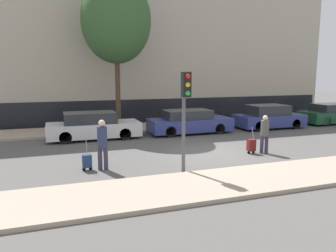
{
  "coord_description": "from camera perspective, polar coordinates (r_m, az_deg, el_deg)",
  "views": [
    {
      "loc": [
        -6.19,
        -12.19,
        3.36
      ],
      "look_at": [
        -1.32,
        1.8,
        0.95
      ],
      "focal_mm": 35.0,
      "sensor_mm": 36.0,
      "label": 1
    }
  ],
  "objects": [
    {
      "name": "sidewalk_far",
      "position": [
        20.44,
        -1.29,
        -0.06
      ],
      "size": [
        28.0,
        3.0,
        0.12
      ],
      "color": "tan",
      "rests_on": "ground_plane"
    },
    {
      "name": "traffic_light",
      "position": [
        10.65,
        3.0,
        4.22
      ],
      "size": [
        0.28,
        0.47,
        3.39
      ],
      "color": "#515154",
      "rests_on": "ground_plane"
    },
    {
      "name": "pedestrian_right",
      "position": [
        14.27,
        16.49,
        -1.01
      ],
      "size": [
        0.34,
        0.34,
        1.62
      ],
      "rotation": [
        0.0,
        0.0,
        -0.26
      ],
      "color": "#383347",
      "rests_on": "ground_plane"
    },
    {
      "name": "trolley_right",
      "position": [
        14.19,
        14.31,
        -3.25
      ],
      "size": [
        0.34,
        0.29,
        1.15
      ],
      "color": "maroon",
      "rests_on": "ground_plane"
    },
    {
      "name": "parked_car_0",
      "position": [
        17.2,
        -12.93,
        -0.07
      ],
      "size": [
        4.66,
        1.79,
        1.38
      ],
      "color": "silver",
      "rests_on": "ground_plane"
    },
    {
      "name": "parked_bicycle",
      "position": [
        21.75,
        7.25,
        1.58
      ],
      "size": [
        1.77,
        0.06,
        0.96
      ],
      "color": "black",
      "rests_on": "sidewalk_far"
    },
    {
      "name": "parked_car_2",
      "position": [
        21.0,
        17.13,
        1.45
      ],
      "size": [
        4.2,
        1.85,
        1.43
      ],
      "color": "navy",
      "rests_on": "ground_plane"
    },
    {
      "name": "bare_tree_near_crossing",
      "position": [
        19.49,
        -9.01,
        17.66
      ],
      "size": [
        3.92,
        3.92,
        8.54
      ],
      "color": "#4C3826",
      "rests_on": "sidewalk_far"
    },
    {
      "name": "parked_car_3",
      "position": [
        24.63,
        26.87,
        1.88
      ],
      "size": [
        4.64,
        1.85,
        1.34
      ],
      "color": "#194728",
      "rests_on": "ground_plane"
    },
    {
      "name": "building_facade",
      "position": [
        23.56,
        -4.0,
        14.46
      ],
      "size": [
        28.0,
        2.54,
        11.06
      ],
      "color": "#B7AD99",
      "rests_on": "ground_plane"
    },
    {
      "name": "ground_plane",
      "position": [
        14.08,
        7.54,
        -4.65
      ],
      "size": [
        80.0,
        80.0,
        0.0
      ],
      "primitive_type": "plane",
      "color": "#565451"
    },
    {
      "name": "trolley_left",
      "position": [
        11.75,
        -13.93,
        -5.93
      ],
      "size": [
        0.34,
        0.29,
        1.11
      ],
      "color": "navy",
      "rests_on": "ground_plane"
    },
    {
      "name": "sidewalk_near",
      "position": [
        10.98,
        16.45,
        -8.64
      ],
      "size": [
        28.0,
        2.5,
        0.12
      ],
      "color": "tan",
      "rests_on": "ground_plane"
    },
    {
      "name": "parked_car_1",
      "position": [
        18.36,
        3.75,
        0.66
      ],
      "size": [
        4.65,
        1.74,
        1.32
      ],
      "color": "navy",
      "rests_on": "ground_plane"
    },
    {
      "name": "pedestrian_left",
      "position": [
        11.51,
        -11.36,
        -2.69
      ],
      "size": [
        0.34,
        0.34,
        1.78
      ],
      "rotation": [
        0.0,
        0.0,
        -0.26
      ],
      "color": "#383347",
      "rests_on": "ground_plane"
    }
  ]
}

